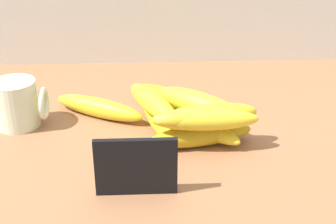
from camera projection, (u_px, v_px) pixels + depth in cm
name	position (u px, v px, depth cm)	size (l,w,h in cm)	color
counter_top	(162.00, 156.00, 76.40)	(110.00, 76.00, 3.00)	#8C5D3D
chalkboard_sign	(136.00, 169.00, 63.36)	(11.00, 1.80, 8.40)	black
coffee_mug	(18.00, 104.00, 80.67)	(8.77, 7.27, 8.14)	silver
banana_0	(201.00, 135.00, 75.66)	(16.98, 3.59, 3.59)	gold
banana_1	(99.00, 108.00, 84.64)	(17.79, 3.43, 3.43)	yellow
banana_2	(158.00, 122.00, 79.96)	(15.19, 3.39, 3.39)	gold
banana_3	(193.00, 123.00, 79.31)	(18.95, 3.46, 3.46)	yellow
banana_4	(172.00, 101.00, 85.97)	(18.47, 4.31, 4.31)	yellow
banana_5	(208.00, 115.00, 73.86)	(15.99, 3.80, 3.80)	yellow
banana_6	(200.00, 105.00, 76.93)	(16.78, 4.15, 4.15)	yellow
banana_7	(153.00, 103.00, 78.47)	(15.30, 3.57, 3.57)	gold
banana_8	(205.00, 120.00, 72.83)	(16.55, 3.43, 3.43)	yellow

